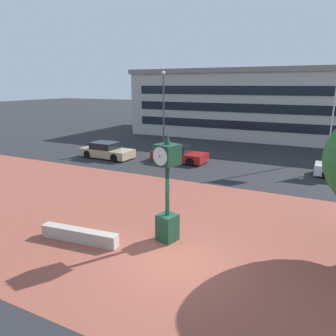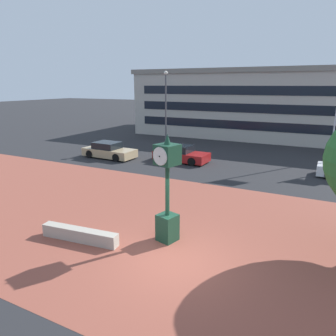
{
  "view_description": "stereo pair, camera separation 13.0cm",
  "coord_description": "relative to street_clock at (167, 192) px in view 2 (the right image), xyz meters",
  "views": [
    {
      "loc": [
        3.96,
        -8.67,
        5.82
      ],
      "look_at": [
        -0.81,
        1.15,
        2.89
      ],
      "focal_mm": 33.32,
      "sensor_mm": 36.0,
      "label": 1
    },
    {
      "loc": [
        4.08,
        -8.61,
        5.82
      ],
      "look_at": [
        -0.81,
        1.15,
        2.89
      ],
      "focal_mm": 33.32,
      "sensor_mm": 36.0,
      "label": 2
    }
  ],
  "objects": [
    {
      "name": "civic_building",
      "position": [
        -1.88,
        30.1,
        1.8
      ],
      "size": [
        28.3,
        15.45,
        7.52
      ],
      "color": "#B2ADA3",
      "rests_on": "ground"
    },
    {
      "name": "car_street_near",
      "position": [
        -10.65,
        10.48,
        -1.39
      ],
      "size": [
        4.47,
        2.08,
        1.28
      ],
      "rotation": [
        0.0,
        0.0,
        4.67
      ],
      "color": "tan",
      "rests_on": "ground"
    },
    {
      "name": "planter_wall",
      "position": [
        -2.98,
        -1.56,
        -1.72
      ],
      "size": [
        3.22,
        0.75,
        0.5
      ],
      "primitive_type": "cube",
      "rotation": [
        0.0,
        0.0,
        0.11
      ],
      "color": "#ADA393",
      "rests_on": "ground"
    },
    {
      "name": "ground_plane",
      "position": [
        0.83,
        -1.16,
        -1.97
      ],
      "size": [
        200.0,
        200.0,
        0.0
      ],
      "primitive_type": "plane",
      "color": "#262628"
    },
    {
      "name": "street_clock",
      "position": [
        0.0,
        0.0,
        0.0
      ],
      "size": [
        0.92,
        0.95,
        4.14
      ],
      "rotation": [
        0.0,
        0.0,
        -0.27
      ],
      "color": "#19422D",
      "rests_on": "ground"
    },
    {
      "name": "plaza_brick_paving",
      "position": [
        0.83,
        1.1,
        -1.96
      ],
      "size": [
        44.0,
        12.52,
        0.01
      ],
      "primitive_type": "cube",
      "color": "brown",
      "rests_on": "ground"
    },
    {
      "name": "car_street_far",
      "position": [
        -4.83,
        11.9,
        -1.4
      ],
      "size": [
        4.33,
        2.09,
        1.28
      ],
      "rotation": [
        0.0,
        0.0,
        4.66
      ],
      "color": "maroon",
      "rests_on": "ground"
    },
    {
      "name": "street_lamp_post",
      "position": [
        -8.26,
        16.11,
        2.29
      ],
      "size": [
        0.36,
        0.36,
        7.01
      ],
      "color": "#4C4C51",
      "rests_on": "ground"
    }
  ]
}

